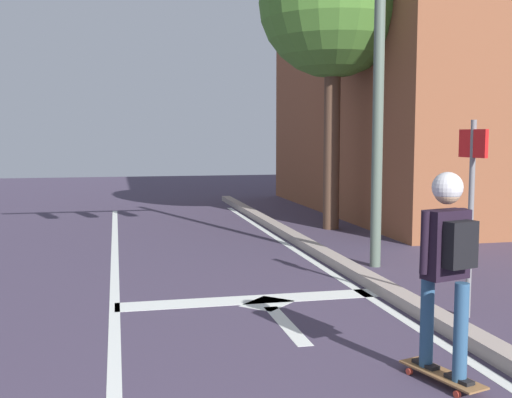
# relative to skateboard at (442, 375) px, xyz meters

# --- Properties ---
(lane_line_center) EXTENTS (0.12, 20.00, 0.01)m
(lane_line_center) POSITION_rel_skateboard_xyz_m (-2.56, 2.39, -0.07)
(lane_line_center) COLOR silver
(lane_line_center) RESTS_ON ground
(lane_line_curbside) EXTENTS (0.12, 20.00, 0.01)m
(lane_line_curbside) POSITION_rel_skateboard_xyz_m (0.49, 2.39, -0.07)
(lane_line_curbside) COLOR silver
(lane_line_curbside) RESTS_ON ground
(stop_bar) EXTENTS (3.20, 0.40, 0.01)m
(stop_bar) POSITION_rel_skateboard_xyz_m (-0.96, 2.84, -0.07)
(stop_bar) COLOR silver
(stop_bar) RESTS_ON ground
(lane_arrow_stem) EXTENTS (0.16, 1.40, 0.01)m
(lane_arrow_stem) POSITION_rel_skateboard_xyz_m (-0.80, 1.78, -0.07)
(lane_arrow_stem) COLOR silver
(lane_arrow_stem) RESTS_ON ground
(lane_arrow_head) EXTENTS (0.71, 0.71, 0.01)m
(lane_arrow_head) POSITION_rel_skateboard_xyz_m (-0.80, 2.63, -0.07)
(lane_arrow_head) COLOR silver
(lane_arrow_head) RESTS_ON ground
(curb_strip) EXTENTS (0.24, 24.00, 0.14)m
(curb_strip) POSITION_rel_skateboard_xyz_m (0.74, 2.39, 0.00)
(curb_strip) COLOR #A3958B
(curb_strip) RESTS_ON ground
(skateboard) EXTENTS (0.42, 0.80, 0.08)m
(skateboard) POSITION_rel_skateboard_xyz_m (0.00, 0.00, 0.00)
(skateboard) COLOR brown
(skateboard) RESTS_ON ground
(skater) EXTENTS (0.44, 0.60, 1.61)m
(skater) POSITION_rel_skateboard_xyz_m (0.00, -0.02, 1.03)
(skater) COLOR #2B4F73
(skater) RESTS_ON skateboard
(traffic_signal_mast) EXTENTS (3.83, 0.34, 5.32)m
(traffic_signal_mast) POSITION_rel_skateboard_xyz_m (0.21, 4.34, 3.70)
(traffic_signal_mast) COLOR #536355
(traffic_signal_mast) RESTS_ON ground
(street_sign_post) EXTENTS (0.08, 0.44, 2.14)m
(street_sign_post) POSITION_rel_skateboard_xyz_m (1.20, 1.62, 1.33)
(street_sign_post) COLOR slate
(street_sign_post) RESTS_ON ground
(roadside_tree) EXTENTS (3.07, 3.07, 6.23)m
(roadside_tree) POSITION_rel_skateboard_xyz_m (1.92, 8.16, 4.58)
(roadside_tree) COLOR brown
(roadside_tree) RESTS_ON ground
(building_block) EXTENTS (9.92, 9.82, 7.84)m
(building_block) POSITION_rel_skateboard_xyz_m (7.60, 10.74, 3.85)
(building_block) COLOR brown
(building_block) RESTS_ON ground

